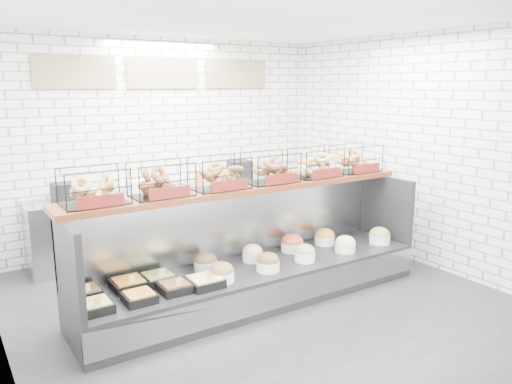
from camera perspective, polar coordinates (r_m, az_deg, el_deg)
ground at (r=5.46m, az=1.89°, el=-13.24°), size 5.50×5.50×0.00m
room_shell at (r=5.44m, az=-1.64°, el=9.17°), size 5.02×5.51×3.01m
display_case at (r=5.58m, az=-0.19°, el=-8.94°), size 4.00×0.90×1.20m
bagel_shelf at (r=5.45m, az=-1.13°, el=2.08°), size 4.10×0.50×0.40m
prep_counter at (r=7.30m, az=-9.15°, el=-2.87°), size 4.00×0.60×1.20m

